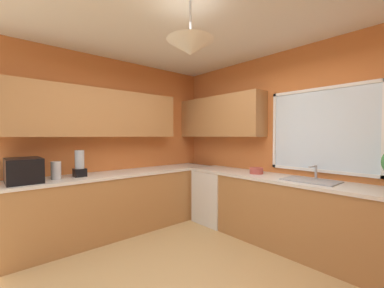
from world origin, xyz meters
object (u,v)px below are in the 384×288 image
Objects in this scene: dishwasher at (216,196)px; microwave at (23,170)px; bowl at (256,171)px; blender_appliance at (80,165)px; sink_assembly at (311,180)px; kettle at (56,170)px.

microwave is (-0.66, -2.63, 0.62)m from dishwasher.
dishwasher is 0.93m from bowl.
bowl is 2.49m from blender_appliance.
sink_assembly is (1.54, 0.04, 0.49)m from dishwasher.
microwave is 0.63m from blender_appliance.
dishwasher is 1.62m from sink_assembly.
microwave is 0.34m from kettle.
kettle is at bearing -86.06° from blender_appliance.
microwave is at bearing -104.09° from dishwasher.
dishwasher is at bearing -178.65° from sink_assembly.
kettle is 0.30m from blender_appliance.
bowl is at bearing 54.79° from blender_appliance.
microwave reaches higher than dishwasher.
kettle is (0.02, 0.34, -0.03)m from microwave.
bowl is (1.41, 2.32, -0.07)m from kettle.
kettle is 1.18× the size of bowl.
microwave is at bearing -93.37° from kettle.
microwave is at bearing -90.00° from blender_appliance.
microwave is 2.10× the size of kettle.
kettle reaches higher than sink_assembly.
microwave is 0.78× the size of sink_assembly.
blender_appliance is at bearing -137.27° from sink_assembly.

